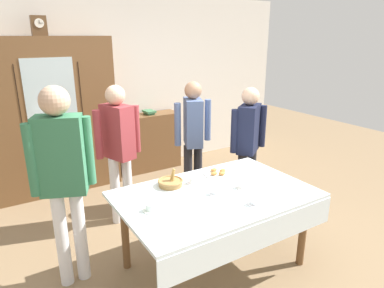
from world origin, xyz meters
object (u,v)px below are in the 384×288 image
object	(u,v)px
book_stack	(149,112)
spoon_near_left	(257,179)
tea_cup_near_right	(151,208)
person_beside_shelf	(193,131)
tea_cup_center	(255,202)
mantel_clock	(39,26)
pastry_plate	(218,173)
wall_cabinet	(51,118)
tea_cup_mid_right	(243,186)
person_behind_table_left	(118,142)
tea_cup_far_left	(193,181)
dining_table	(218,204)
bread_basket	(170,182)
person_by_cabinet	(63,169)
bookshelf_low	(150,142)
person_near_right_end	(248,138)
tea_cup_far_right	(216,191)
spoon_far_right	(229,201)
spoon_near_right	(234,212)

from	to	relation	value
book_stack	spoon_near_left	size ratio (longest dim) A/B	1.83
tea_cup_near_right	person_beside_shelf	distance (m)	1.71
tea_cup_center	book_stack	bearing A→B (deg)	82.01
mantel_clock	pastry_plate	size ratio (longest dim) A/B	0.86
wall_cabinet	book_stack	size ratio (longest dim) A/B	9.64
mantel_clock	tea_cup_center	bearing A→B (deg)	-70.11
tea_cup_mid_right	person_behind_table_left	xyz separation A→B (m)	(-0.70, 1.30, 0.19)
tea_cup_far_left	person_behind_table_left	xyz separation A→B (m)	(-0.37, 0.98, 0.19)
tea_cup_center	pastry_plate	bearing A→B (deg)	80.53
dining_table	tea_cup_near_right	xyz separation A→B (m)	(-0.63, 0.05, 0.12)
book_stack	tea_cup_mid_right	bearing A→B (deg)	-96.36
dining_table	bread_basket	bearing A→B (deg)	125.23
wall_cabinet	bread_basket	xyz separation A→B (m)	(0.63, -2.21, -0.25)
mantel_clock	person_by_cabinet	size ratio (longest dim) A/B	0.14
tea_cup_near_right	person_behind_table_left	world-z (taller)	person_behind_table_left
book_stack	pastry_plate	distance (m)	2.30
person_behind_table_left	person_by_cabinet	distance (m)	1.07
tea_cup_mid_right	bookshelf_low	bearing A→B (deg)	83.64
dining_table	person_behind_table_left	bearing A→B (deg)	108.51
bread_basket	person_near_right_end	world-z (taller)	person_near_right_end
tea_cup_mid_right	person_beside_shelf	world-z (taller)	person_beside_shelf
dining_table	wall_cabinet	size ratio (longest dim) A/B	0.82
bookshelf_low	tea_cup_mid_right	bearing A→B (deg)	-96.36
person_near_right_end	tea_cup_far_right	bearing A→B (deg)	-143.33
bookshelf_low	tea_cup_mid_right	world-z (taller)	bookshelf_low
tea_cup_far_right	pastry_plate	bearing A→B (deg)	52.02
person_beside_shelf	person_by_cabinet	xyz separation A→B (m)	(-1.71, -0.76, 0.12)
tea_cup_far_left	spoon_near_left	distance (m)	0.63
pastry_plate	dining_table	bearing A→B (deg)	-125.73
tea_cup_far_left	person_beside_shelf	xyz separation A→B (m)	(0.60, 0.97, 0.17)
pastry_plate	book_stack	bearing A→B (deg)	82.46
dining_table	pastry_plate	size ratio (longest dim) A/B	6.12
tea_cup_mid_right	tea_cup_near_right	world-z (taller)	same
tea_cup_center	person_behind_table_left	bearing A→B (deg)	109.99
spoon_far_right	spoon_near_right	size ratio (longest dim) A/B	1.00
wall_cabinet	spoon_far_right	size ratio (longest dim) A/B	17.61
mantel_clock	person_near_right_end	distance (m)	2.93
mantel_clock	book_stack	distance (m)	1.94
bookshelf_low	tea_cup_far_left	world-z (taller)	bookshelf_low
mantel_clock	person_beside_shelf	size ratio (longest dim) A/B	0.15
tea_cup_mid_right	person_near_right_end	bearing A→B (deg)	46.96
tea_cup_near_right	spoon_far_right	distance (m)	0.66
tea_cup_far_left	person_behind_table_left	size ratio (longest dim) A/B	0.08
book_stack	tea_cup_near_right	distance (m)	2.86
bread_basket	person_behind_table_left	bearing A→B (deg)	100.14
book_stack	tea_cup_near_right	size ratio (longest dim) A/B	1.67
person_behind_table_left	book_stack	bearing A→B (deg)	53.52
book_stack	wall_cabinet	bearing A→B (deg)	-178.02
dining_table	spoon_far_right	world-z (taller)	spoon_far_right
person_behind_table_left	bread_basket	bearing A→B (deg)	-79.86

